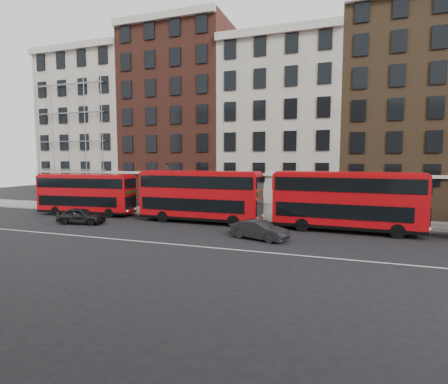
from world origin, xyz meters
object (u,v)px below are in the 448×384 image
(bus_b, at_px, (200,195))
(car_rear, at_px, (81,216))
(car_front, at_px, (259,230))
(bus_a, at_px, (86,193))
(bus_c, at_px, (346,200))

(bus_b, xyz_separation_m, car_rear, (-9.76, -4.18, -1.81))
(car_rear, relative_size, car_front, 0.99)
(bus_a, relative_size, car_front, 2.42)
(car_front, bearing_deg, bus_c, -31.91)
(bus_b, relative_size, car_front, 2.65)
(bus_a, distance_m, bus_b, 12.78)
(bus_a, distance_m, bus_c, 25.39)
(bus_a, relative_size, bus_b, 0.91)
(bus_c, distance_m, car_rear, 22.84)
(bus_c, bearing_deg, car_rear, -167.00)
(car_rear, xyz_separation_m, car_front, (16.51, -0.77, -0.02))
(bus_b, xyz_separation_m, bus_c, (12.62, 0.00, 0.03))
(bus_a, bearing_deg, bus_b, -5.74)
(bus_c, height_order, car_front, bus_c)
(bus_a, xyz_separation_m, bus_c, (25.39, 0.00, 0.29))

